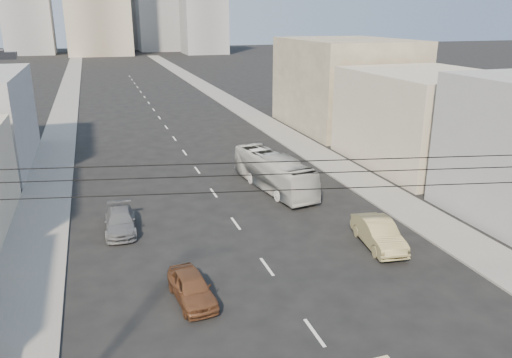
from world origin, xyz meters
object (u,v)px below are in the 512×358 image
sedan_tan (379,234)px  sedan_grey (120,221)px  sedan_brown (192,288)px  city_bus (274,172)px

sedan_tan → sedan_grey: 15.31m
sedan_brown → sedan_tan: sedan_tan is taller
city_bus → sedan_grey: bearing=-166.9°
city_bus → sedan_tan: 11.37m
sedan_grey → city_bus: bearing=23.7°
sedan_brown → sedan_tan: size_ratio=0.83×
sedan_brown → sedan_grey: sedan_brown is taller
city_bus → sedan_brown: bearing=-131.5°
sedan_brown → sedan_grey: bearing=100.3°
city_bus → sedan_tan: city_bus is taller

